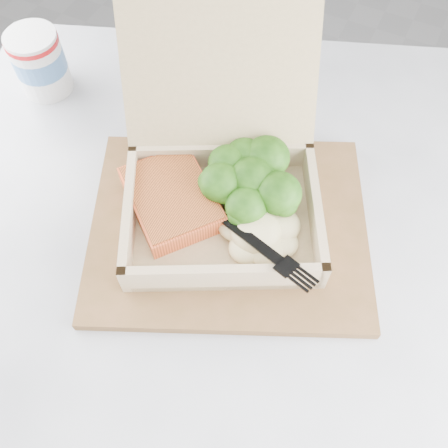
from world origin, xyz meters
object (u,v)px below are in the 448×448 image
at_px(takeout_container, 222,169).
at_px(cafe_table, 208,282).
at_px(serving_tray, 229,227).
at_px(paper_cup, 39,61).

bearing_deg(takeout_container, cafe_table, -121.78).
xyz_separation_m(cafe_table, takeout_container, (0.00, 0.04, 0.24)).
xyz_separation_m(cafe_table, serving_tray, (0.03, 0.00, 0.19)).
bearing_deg(serving_tray, paper_cup, 163.26).
distance_m(cafe_table, takeout_container, 0.25).
relative_size(cafe_table, paper_cup, 9.93).
relative_size(serving_tray, paper_cup, 3.61).
relative_size(takeout_container, paper_cup, 3.71).
distance_m(cafe_table, paper_cup, 0.40).
height_order(serving_tray, takeout_container, takeout_container).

